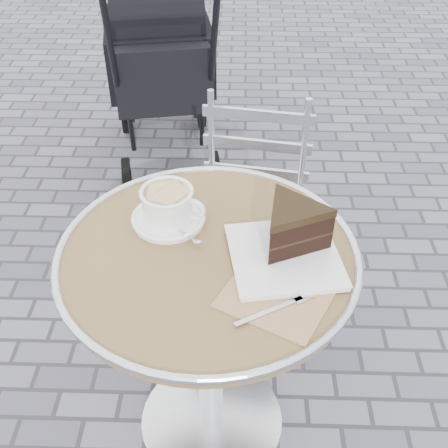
{
  "coord_description": "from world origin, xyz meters",
  "views": [
    {
      "loc": [
        0.07,
        -0.97,
        1.62
      ],
      "look_at": [
        0.04,
        0.05,
        0.78
      ],
      "focal_mm": 45.0,
      "sensor_mm": 36.0,
      "label": 1
    }
  ],
  "objects_px": {
    "cappuccino_set": "(169,208)",
    "cake_plate_set": "(291,234)",
    "cafe_table": "(209,301)",
    "baby_stroller": "(161,67)",
    "bistro_chair": "(253,188)"
  },
  "relations": [
    {
      "from": "cake_plate_set",
      "to": "cappuccino_set",
      "type": "bearing_deg",
      "value": 149.94
    },
    {
      "from": "cappuccino_set",
      "to": "bistro_chair",
      "type": "xyz_separation_m",
      "value": [
        0.22,
        0.46,
        -0.27
      ]
    },
    {
      "from": "cafe_table",
      "to": "cappuccino_set",
      "type": "relative_size",
      "value": 3.82
    },
    {
      "from": "cake_plate_set",
      "to": "bistro_chair",
      "type": "relative_size",
      "value": 0.48
    },
    {
      "from": "cake_plate_set",
      "to": "baby_stroller",
      "type": "relative_size",
      "value": 0.37
    },
    {
      "from": "cake_plate_set",
      "to": "bistro_chair",
      "type": "bearing_deg",
      "value": 87.78
    },
    {
      "from": "cappuccino_set",
      "to": "baby_stroller",
      "type": "distance_m",
      "value": 1.55
    },
    {
      "from": "cappuccino_set",
      "to": "cake_plate_set",
      "type": "bearing_deg",
      "value": -5.57
    },
    {
      "from": "cappuccino_set",
      "to": "bistro_chair",
      "type": "relative_size",
      "value": 0.24
    },
    {
      "from": "baby_stroller",
      "to": "cappuccino_set",
      "type": "bearing_deg",
      "value": -91.94
    },
    {
      "from": "cafe_table",
      "to": "cappuccino_set",
      "type": "height_order",
      "value": "cappuccino_set"
    },
    {
      "from": "cafe_table",
      "to": "baby_stroller",
      "type": "relative_size",
      "value": 0.69
    },
    {
      "from": "cake_plate_set",
      "to": "baby_stroller",
      "type": "xyz_separation_m",
      "value": [
        -0.51,
        1.62,
        -0.32
      ]
    },
    {
      "from": "cappuccino_set",
      "to": "cake_plate_set",
      "type": "height_order",
      "value": "cake_plate_set"
    },
    {
      "from": "cafe_table",
      "to": "cappuccino_set",
      "type": "distance_m",
      "value": 0.26
    }
  ]
}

